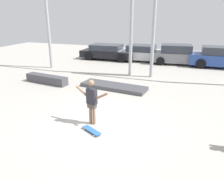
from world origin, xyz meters
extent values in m
plane|color=#B2ADA3|center=(0.00, 0.00, 0.00)|extent=(36.00, 36.00, 0.00)
cylinder|color=#8C664C|center=(-0.26, -0.05, 0.38)|extent=(0.11, 0.11, 0.75)
cylinder|color=#8C664C|center=(-0.11, -0.09, 0.38)|extent=(0.11, 0.11, 0.75)
cube|color=#4C4238|center=(-0.19, -0.07, 0.69)|extent=(0.33, 0.23, 0.17)
cube|color=#26262D|center=(-0.19, -0.07, 1.02)|extent=(0.39, 0.25, 0.54)
sphere|color=#8C664C|center=(-0.19, -0.07, 1.49)|extent=(0.21, 0.21, 0.21)
cylinder|color=#8C664C|center=(-0.61, 0.03, 1.13)|extent=(0.48, 0.19, 0.32)
cylinder|color=#8C664C|center=(0.23, -0.17, 1.13)|extent=(0.48, 0.19, 0.32)
cube|color=#2D66B2|center=(0.03, -0.62, 0.07)|extent=(0.80, 0.56, 0.01)
cylinder|color=silver|center=(0.32, -0.65, 0.03)|extent=(0.06, 0.05, 0.05)
cylinder|color=silver|center=(0.22, -0.84, 0.03)|extent=(0.06, 0.05, 0.05)
cylinder|color=silver|center=(-0.15, -0.39, 0.03)|extent=(0.06, 0.05, 0.05)
cylinder|color=silver|center=(-0.26, -0.58, 0.03)|extent=(0.06, 0.05, 0.05)
cube|color=#47474C|center=(-4.54, 3.38, 0.22)|extent=(2.61, 0.84, 0.44)
cube|color=#47474C|center=(-0.77, 3.80, 0.09)|extent=(3.52, 1.42, 0.19)
cylinder|color=#A5A8AD|center=(-6.42, 6.59, 2.89)|extent=(0.20, 0.20, 5.79)
cylinder|color=#A5A8AD|center=(-0.66, 6.59, 2.89)|extent=(0.20, 0.20, 5.79)
cylinder|color=#A5A8AD|center=(0.66, 6.59, 2.89)|extent=(0.20, 0.20, 5.79)
cube|color=black|center=(-3.70, 10.82, 0.47)|extent=(4.54, 1.87, 0.55)
cube|color=#2D333D|center=(-3.88, 10.82, 0.99)|extent=(2.50, 1.71, 0.49)
cylinder|color=black|center=(-2.31, 11.73, 0.35)|extent=(0.71, 0.23, 0.71)
cylinder|color=black|center=(-2.29, 9.94, 0.35)|extent=(0.71, 0.23, 0.71)
cylinder|color=black|center=(-5.11, 11.71, 0.35)|extent=(0.71, 0.23, 0.71)
cylinder|color=black|center=(-5.10, 9.92, 0.35)|extent=(0.71, 0.23, 0.71)
cube|color=#B7BABF|center=(-0.80, 11.09, 0.50)|extent=(4.16, 1.87, 0.61)
cube|color=#2D333D|center=(-0.96, 11.09, 1.04)|extent=(2.31, 1.65, 0.48)
cylinder|color=black|center=(0.44, 11.98, 0.34)|extent=(0.70, 0.25, 0.69)
cylinder|color=black|center=(0.51, 10.32, 0.34)|extent=(0.70, 0.25, 0.69)
cylinder|color=black|center=(-2.10, 11.87, 0.34)|extent=(0.70, 0.25, 0.69)
cylinder|color=black|center=(-2.03, 10.21, 0.34)|extent=(0.70, 0.25, 0.69)
cube|color=slate|center=(1.90, 10.94, 0.52)|extent=(4.16, 2.06, 0.70)
cube|color=#2D333D|center=(1.74, 10.93, 1.16)|extent=(2.35, 1.75, 0.59)
cylinder|color=black|center=(3.07, 11.88, 0.31)|extent=(0.64, 0.28, 0.62)
cylinder|color=black|center=(3.22, 10.24, 0.31)|extent=(0.64, 0.28, 0.62)
cylinder|color=black|center=(0.59, 11.65, 0.31)|extent=(0.64, 0.28, 0.62)
cylinder|color=black|center=(0.74, 10.00, 0.31)|extent=(0.64, 0.28, 0.62)
cube|color=#284793|center=(4.86, 10.75, 0.56)|extent=(4.23, 1.69, 0.74)
cube|color=#2D333D|center=(4.69, 10.75, 1.19)|extent=(2.33, 1.55, 0.54)
cylinder|color=black|center=(3.55, 11.57, 0.34)|extent=(0.68, 0.22, 0.68)
cylinder|color=black|center=(3.54, 9.94, 0.34)|extent=(0.68, 0.22, 0.68)
camera|label=1|loc=(2.78, -6.28, 3.65)|focal=35.00mm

